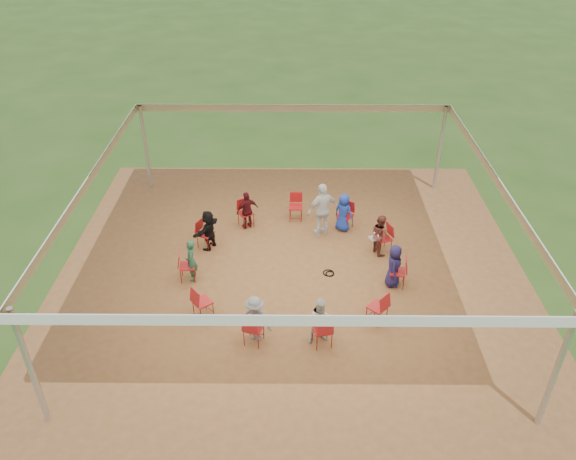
{
  "coord_description": "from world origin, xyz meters",
  "views": [
    {
      "loc": [
        -0.03,
        -12.5,
        9.52
      ],
      "look_at": [
        -0.12,
        0.3,
        1.24
      ],
      "focal_mm": 35.0,
      "sensor_mm": 36.0,
      "label": 1
    }
  ],
  "objects_px": {
    "cable_coil": "(329,273)",
    "laptop": "(375,236)",
    "chair_9": "(377,307)",
    "person_seated_4": "(191,260)",
    "person_seated_3": "(209,230)",
    "person_seated_6": "(321,321)",
    "chair_5": "(187,266)",
    "person_seated_2": "(247,210)",
    "person_seated_0": "(380,234)",
    "person_seated_1": "(344,212)",
    "person_seated_5": "(255,319)",
    "chair_10": "(398,272)",
    "chair_4": "(206,234)",
    "chair_2": "(296,207)",
    "chair_1": "(345,216)",
    "person_seated_7": "(394,266)",
    "chair_8": "(322,330)",
    "chair_7": "(254,328)",
    "chair_3": "(246,213)",
    "chair_0": "(383,238)"
  },
  "relations": [
    {
      "from": "chair_7",
      "to": "chair_9",
      "type": "xyz_separation_m",
      "value": [
        3.0,
        0.76,
        0.0
      ]
    },
    {
      "from": "chair_5",
      "to": "person_seated_0",
      "type": "xyz_separation_m",
      "value": [
        5.38,
        1.35,
        0.18
      ]
    },
    {
      "from": "person_seated_0",
      "to": "laptop",
      "type": "height_order",
      "value": "person_seated_0"
    },
    {
      "from": "chair_9",
      "to": "chair_8",
      "type": "bearing_deg",
      "value": 163.64
    },
    {
      "from": "chair_7",
      "to": "chair_3",
      "type": "bearing_deg",
      "value": 114.55
    },
    {
      "from": "chair_10",
      "to": "person_seated_4",
      "type": "relative_size",
      "value": 0.73
    },
    {
      "from": "chair_4",
      "to": "laptop",
      "type": "xyz_separation_m",
      "value": [
        4.94,
        -0.3,
        0.14
      ]
    },
    {
      "from": "chair_1",
      "to": "chair_9",
      "type": "xyz_separation_m",
      "value": [
        0.46,
        -4.3,
        0.0
      ]
    },
    {
      "from": "person_seated_1",
      "to": "person_seated_7",
      "type": "distance_m",
      "value": 2.97
    },
    {
      "from": "chair_0",
      "to": "chair_3",
      "type": "bearing_deg",
      "value": 49.09
    },
    {
      "from": "chair_7",
      "to": "cable_coil",
      "type": "distance_m",
      "value": 3.34
    },
    {
      "from": "chair_9",
      "to": "cable_coil",
      "type": "height_order",
      "value": "chair_9"
    },
    {
      "from": "person_seated_0",
      "to": "cable_coil",
      "type": "relative_size",
      "value": 3.03
    },
    {
      "from": "chair_9",
      "to": "person_seated_7",
      "type": "bearing_deg",
      "value": 20.53
    },
    {
      "from": "person_seated_2",
      "to": "person_seated_0",
      "type": "bearing_deg",
      "value": 130.91
    },
    {
      "from": "chair_9",
      "to": "person_seated_4",
      "type": "height_order",
      "value": "person_seated_4"
    },
    {
      "from": "person_seated_1",
      "to": "person_seated_5",
      "type": "relative_size",
      "value": 1.0
    },
    {
      "from": "person_seated_4",
      "to": "cable_coil",
      "type": "relative_size",
      "value": 3.03
    },
    {
      "from": "chair_2",
      "to": "laptop",
      "type": "distance_m",
      "value": 2.95
    },
    {
      "from": "person_seated_2",
      "to": "cable_coil",
      "type": "bearing_deg",
      "value": 104.73
    },
    {
      "from": "person_seated_7",
      "to": "chair_3",
      "type": "bearing_deg",
      "value": 64.89
    },
    {
      "from": "chair_7",
      "to": "person_seated_6",
      "type": "height_order",
      "value": "person_seated_6"
    },
    {
      "from": "person_seated_3",
      "to": "person_seated_6",
      "type": "distance_m",
      "value": 4.99
    },
    {
      "from": "chair_5",
      "to": "person_seated_3",
      "type": "relative_size",
      "value": 0.73
    },
    {
      "from": "chair_2",
      "to": "person_seated_3",
      "type": "xyz_separation_m",
      "value": [
        -2.56,
        -1.63,
        0.18
      ]
    },
    {
      "from": "chair_7",
      "to": "person_seated_2",
      "type": "height_order",
      "value": "person_seated_2"
    },
    {
      "from": "chair_1",
      "to": "chair_9",
      "type": "distance_m",
      "value": 4.33
    },
    {
      "from": "chair_1",
      "to": "chair_5",
      "type": "relative_size",
      "value": 1.0
    },
    {
      "from": "person_seated_2",
      "to": "chair_1",
      "type": "bearing_deg",
      "value": 149.18
    },
    {
      "from": "chair_1",
      "to": "person_seated_0",
      "type": "xyz_separation_m",
      "value": [
        0.9,
        -1.3,
        0.18
      ]
    },
    {
      "from": "person_seated_0",
      "to": "person_seated_1",
      "type": "relative_size",
      "value": 1.0
    },
    {
      "from": "chair_5",
      "to": "chair_9",
      "type": "distance_m",
      "value": 5.21
    },
    {
      "from": "person_seated_2",
      "to": "cable_coil",
      "type": "relative_size",
      "value": 3.03
    },
    {
      "from": "chair_2",
      "to": "chair_7",
      "type": "xyz_separation_m",
      "value": [
        -1.02,
        -5.58,
        0.0
      ]
    },
    {
      "from": "person_seated_1",
      "to": "laptop",
      "type": "relative_size",
      "value": 3.47
    },
    {
      "from": "person_seated_6",
      "to": "person_seated_7",
      "type": "bearing_deg",
      "value": 32.73
    },
    {
      "from": "chair_3",
      "to": "person_seated_0",
      "type": "height_order",
      "value": "person_seated_0"
    },
    {
      "from": "chair_9",
      "to": "person_seated_4",
      "type": "distance_m",
      "value": 5.1
    },
    {
      "from": "chair_10",
      "to": "person_seated_5",
      "type": "distance_m",
      "value": 4.24
    },
    {
      "from": "person_seated_7",
      "to": "person_seated_5",
      "type": "bearing_deg",
      "value": 130.91
    },
    {
      "from": "chair_8",
      "to": "chair_9",
      "type": "relative_size",
      "value": 1.0
    },
    {
      "from": "chair_4",
      "to": "person_seated_6",
      "type": "height_order",
      "value": "person_seated_6"
    },
    {
      "from": "chair_3",
      "to": "person_seated_4",
      "type": "xyz_separation_m",
      "value": [
        -1.27,
        -2.75,
        0.18
      ]
    },
    {
      "from": "chair_2",
      "to": "chair_9",
      "type": "relative_size",
      "value": 1.0
    },
    {
      "from": "cable_coil",
      "to": "laptop",
      "type": "xyz_separation_m",
      "value": [
        1.36,
        1.01,
        0.56
      ]
    },
    {
      "from": "person_seated_4",
      "to": "chair_9",
      "type": "bearing_deg",
      "value": 64.89
    },
    {
      "from": "chair_10",
      "to": "cable_coil",
      "type": "bearing_deg",
      "value": 85.28
    },
    {
      "from": "chair_1",
      "to": "person_seated_7",
      "type": "bearing_deg",
      "value": 145.37
    },
    {
      "from": "person_seated_2",
      "to": "person_seated_7",
      "type": "xyz_separation_m",
      "value": [
        4.1,
        -2.85,
        0.0
      ]
    },
    {
      "from": "chair_7",
      "to": "person_seated_4",
      "type": "height_order",
      "value": "person_seated_4"
    }
  ]
}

